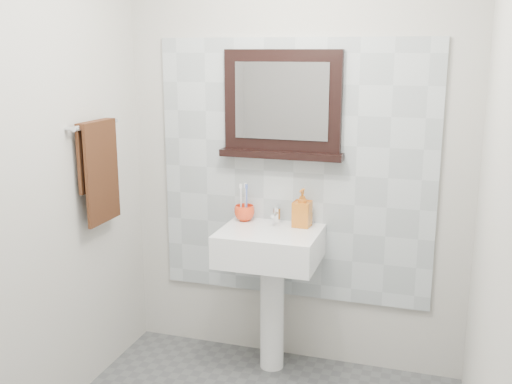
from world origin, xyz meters
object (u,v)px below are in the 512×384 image
toothbrush_cup (244,213)px  hand_towel (99,164)px  pedestal_sink (270,261)px  framed_mirror (282,107)px  soap_dispenser (302,208)px

toothbrush_cup → hand_towel: 0.87m
pedestal_sink → framed_mirror: size_ratio=1.36×
pedestal_sink → framed_mirror: (0.01, 0.19, 0.85)m
toothbrush_cup → pedestal_sink: bearing=-33.7°
pedestal_sink → framed_mirror: bearing=86.4°
soap_dispenser → toothbrush_cup: bearing=-179.4°
pedestal_sink → hand_towel: (-0.87, -0.31, 0.56)m
framed_mirror → toothbrush_cup: bearing=-164.8°
toothbrush_cup → hand_towel: size_ratio=0.21×
pedestal_sink → hand_towel: bearing=-160.0°
framed_mirror → hand_towel: size_ratio=1.29×
pedestal_sink → toothbrush_cup: (-0.20, 0.13, 0.23)m
toothbrush_cup → framed_mirror: 0.65m
toothbrush_cup → hand_towel: hand_towel is taller
pedestal_sink → toothbrush_cup: pedestal_sink is taller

